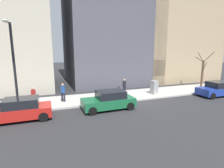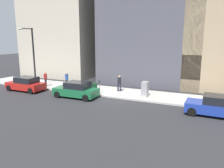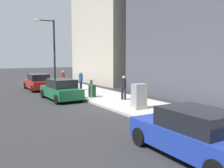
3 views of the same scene
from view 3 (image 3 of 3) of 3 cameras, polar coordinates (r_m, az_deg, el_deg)
The scene contains 13 objects.
ground_plane at distance 15.95m, azimuth -3.42°, elevation -4.99°, with size 120.00×120.00×0.00m, color #2B2B2D.
sidewalk at distance 16.93m, azimuth 2.62°, elevation -4.08°, with size 4.00×36.00×0.15m, color #B2AFA8.
parked_car_blue at distance 8.22m, azimuth 18.07°, elevation -10.71°, with size 1.99×4.23×1.52m.
parked_car_green at distance 18.37m, azimuth -11.56°, elevation -1.31°, with size 1.99×4.23×1.52m.
parked_car_red at distance 24.51m, azimuth -16.54°, elevation 0.40°, with size 1.95×4.21×1.52m.
parking_meter at distance 17.53m, azimuth -4.74°, elevation -0.76°, with size 0.14×0.10×1.35m.
utility_box at distance 14.25m, azimuth 6.19°, elevation -2.88°, with size 0.83×0.61×1.43m.
streetlamp at distance 25.13m, azimuth -13.63°, elevation 8.11°, with size 1.97×0.32×6.50m.
trash_bin at distance 18.47m, azimuth -4.55°, elevation -1.58°, with size 0.56×0.56×0.90m, color #14381E.
pedestrian_near_meter at distance 17.22m, azimuth 2.68°, elevation -0.50°, with size 0.36×0.38×1.66m.
pedestrian_midblock at distance 22.48m, azimuth -7.15°, elevation 1.01°, with size 0.36×0.36×1.66m.
pedestrian_far_corner at distance 24.39m, azimuth -11.12°, elevation 1.34°, with size 0.38×0.36×1.66m.
office_tower_right at distance 32.51m, azimuth 3.64°, elevation 16.35°, with size 10.73×10.73×17.69m, color #BCB29E.
Camera 3 is at (-7.18, -13.90, 3.07)m, focal length 40.00 mm.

